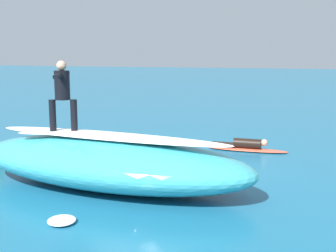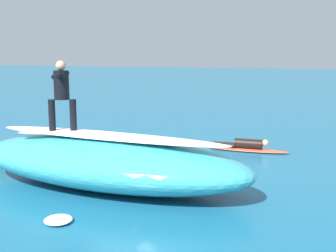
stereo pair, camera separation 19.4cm
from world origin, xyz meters
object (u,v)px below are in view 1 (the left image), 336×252
surfboard_riding (64,132)px  surfer_paddling (243,144)px  surfer_riding (62,90)px  surfboard_paddling (247,149)px

surfboard_riding → surfer_paddling: 5.77m
surfboard_riding → surfer_riding: 0.97m
surfer_riding → surfer_paddling: (-3.66, -4.35, -1.91)m
surfboard_riding → surfer_riding: size_ratio=1.29×
surfer_paddling → surfboard_riding: bearing=-126.7°
surfboard_riding → surfer_paddling: bearing=-147.5°
surfboard_paddling → surfer_paddling: (0.13, -0.01, 0.17)m
surfer_riding → surfer_paddling: surfer_riding is taller
surfboard_riding → surfer_riding: surfer_riding is taller
surfboard_riding → surfboard_paddling: size_ratio=0.86×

